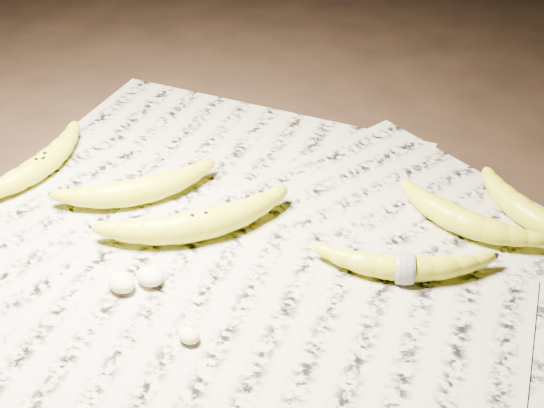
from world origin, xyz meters
The scene contains 12 objects.
ground centered at (0.00, 0.00, 0.00)m, with size 3.00×3.00×0.00m, color black.
newspaper_patch centered at (0.01, 0.00, 0.00)m, with size 0.90×0.70×0.01m, color #A49F8C.
banana_left_a centered at (-0.33, -0.03, 0.03)m, with size 0.20×0.06×0.04m, color yellow, non-canonical shape.
banana_left_b centered at (-0.17, 0.00, 0.03)m, with size 0.19×0.06×0.04m, color yellow, non-canonical shape.
banana_center centered at (-0.05, -0.02, 0.03)m, with size 0.22×0.07×0.04m, color yellow, non-canonical shape.
banana_taped centered at (0.20, 0.05, 0.02)m, with size 0.19×0.05×0.03m, color yellow, non-canonical shape.
banana_upper_a centered at (0.30, 0.24, 0.03)m, with size 0.18×0.06×0.04m, color yellow, non-canonical shape.
banana_upper_b centered at (0.23, 0.17, 0.03)m, with size 0.17×0.06×0.04m, color yellow, non-canonical shape.
measuring_tape centered at (0.20, 0.05, 0.02)m, with size 0.04×0.04×0.00m, color white.
flesh_chunk_a centered at (-0.07, -0.15, 0.02)m, with size 0.04×0.03×0.02m, color beige.
flesh_chunk_b centered at (-0.05, -0.12, 0.02)m, with size 0.04×0.03×0.02m, color beige.
flesh_chunk_c centered at (0.05, -0.17, 0.02)m, with size 0.03×0.02×0.02m, color beige.
Camera 1 is at (0.44, -0.61, 0.62)m, focal length 50.00 mm.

